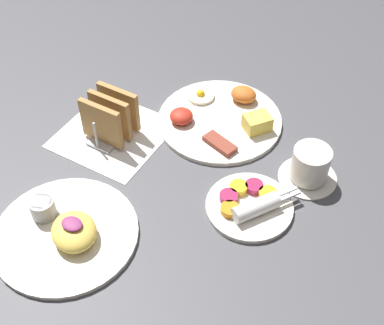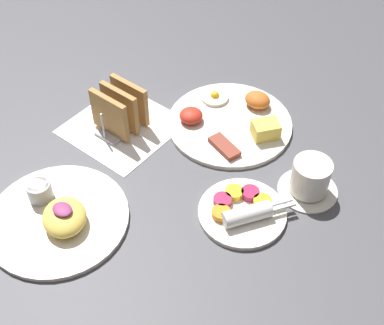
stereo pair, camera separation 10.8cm
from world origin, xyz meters
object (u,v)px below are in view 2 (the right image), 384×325
object	(u,v)px
toast_rack	(120,110)
plate_condiments	(243,211)
plate_breakfast	(232,121)
plate_foreground	(58,216)
coffee_cup	(310,179)

from	to	relation	value
toast_rack	plate_condiments	bearing A→B (deg)	-5.95
plate_breakfast	plate_foreground	size ratio (longest dim) A/B	1.04
plate_breakfast	toast_rack	world-z (taller)	toast_rack
plate_breakfast	plate_condiments	distance (m)	0.26
plate_condiments	toast_rack	distance (m)	0.36
plate_foreground	toast_rack	world-z (taller)	toast_rack
coffee_cup	plate_foreground	bearing A→B (deg)	-132.88
plate_breakfast	plate_foreground	world-z (taller)	plate_foreground
plate_foreground	toast_rack	distance (m)	0.28
plate_condiments	plate_foreground	world-z (taller)	plate_foreground
coffee_cup	toast_rack	bearing A→B (deg)	-167.53
plate_foreground	toast_rack	bearing A→B (deg)	108.29
coffee_cup	plate_condiments	bearing A→B (deg)	-117.66
plate_breakfast	plate_foreground	xyz separation A→B (m)	(-0.10, -0.43, 0.00)
toast_rack	coffee_cup	size ratio (longest dim) A/B	0.97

